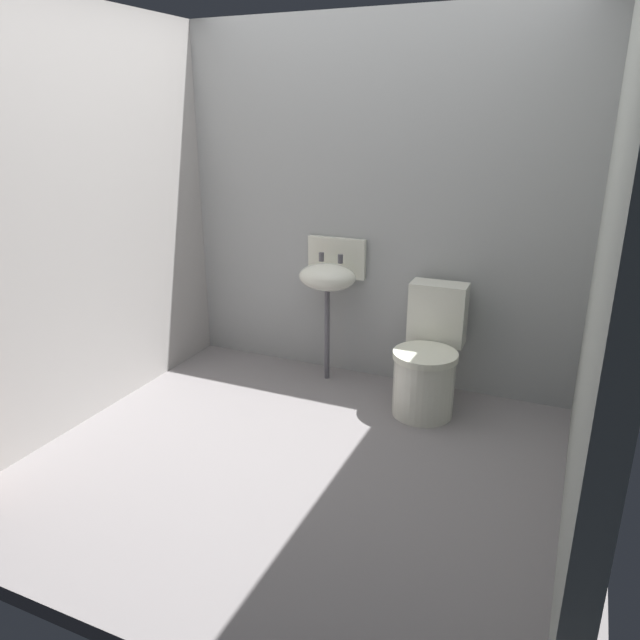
{
  "coord_description": "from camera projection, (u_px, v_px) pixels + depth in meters",
  "views": [
    {
      "loc": [
        1.3,
        -2.62,
        1.82
      ],
      "look_at": [
        0.0,
        0.3,
        0.7
      ],
      "focal_mm": 33.69,
      "sensor_mm": 36.0,
      "label": 1
    }
  ],
  "objects": [
    {
      "name": "wall_left",
      "position": [
        89.0,
        219.0,
        3.59
      ],
      "size": [
        0.1,
        2.57,
        2.41
      ],
      "primitive_type": "cube",
      "color": "#9F9B98",
      "rests_on": "ground"
    },
    {
      "name": "wall_back",
      "position": [
        377.0,
        207.0,
        4.03
      ],
      "size": [
        3.15,
        0.1,
        2.41
      ],
      "primitive_type": "cube",
      "color": "#999C9B",
      "rests_on": "ground"
    },
    {
      "name": "sink",
      "position": [
        329.0,
        275.0,
        4.09
      ],
      "size": [
        0.42,
        0.35,
        0.99
      ],
      "color": "#535158",
      "rests_on": "ground"
    },
    {
      "name": "wall_right",
      "position": [
        613.0,
        266.0,
        2.5
      ],
      "size": [
        0.1,
        2.57,
        2.41
      ],
      "primitive_type": "cube",
      "color": "#9CA198",
      "rests_on": "ground"
    },
    {
      "name": "toilet_near_wall",
      "position": [
        428.0,
        362.0,
        3.78
      ],
      "size": [
        0.41,
        0.6,
        0.78
      ],
      "rotation": [
        0.0,
        0.0,
        3.16
      ],
      "color": "silver",
      "rests_on": "ground"
    },
    {
      "name": "ground_plane",
      "position": [
        299.0,
        460.0,
        3.37
      ],
      "size": [
        3.15,
        2.77,
        0.08
      ],
      "primitive_type": "cube",
      "color": "slate"
    }
  ]
}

